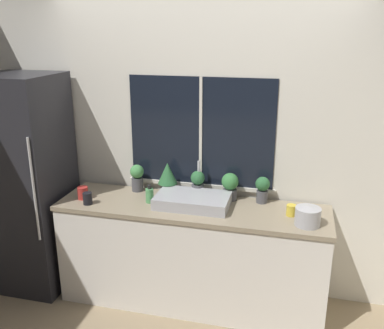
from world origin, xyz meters
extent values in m
plane|color=#937F60|center=(0.00, 0.00, 0.00)|extent=(14.00, 14.00, 0.00)
cube|color=silver|center=(0.00, 0.63, 1.35)|extent=(8.00, 0.06, 2.70)
cube|color=black|center=(0.00, 0.60, 1.42)|extent=(1.23, 0.01, 0.91)
cube|color=silver|center=(0.00, 0.59, 1.42)|extent=(0.02, 0.01, 0.91)
cube|color=silver|center=(0.00, 0.59, 0.95)|extent=(1.29, 0.04, 0.03)
cube|color=silver|center=(-2.03, 1.50, 1.35)|extent=(0.06, 7.00, 2.70)
cube|color=white|center=(0.00, 0.28, 0.42)|extent=(2.16, 0.56, 0.85)
cube|color=gray|center=(0.00, 0.28, 0.86)|extent=(2.19, 0.59, 0.03)
cube|color=#232328|center=(-1.44, 0.25, 0.95)|extent=(0.61, 0.63, 1.89)
cylinder|color=silver|center=(-1.17, -0.08, 1.04)|extent=(0.02, 0.02, 0.85)
cube|color=#ADADB2|center=(0.01, 0.29, 0.93)|extent=(0.59, 0.36, 0.09)
cylinder|color=#B7B7BC|center=(0.01, 0.50, 0.90)|extent=(0.04, 0.04, 0.03)
cylinder|color=#B7B7BC|center=(0.01, 0.50, 1.05)|extent=(0.02, 0.02, 0.28)
cylinder|color=#4C4C51|center=(-0.54, 0.49, 0.94)|extent=(0.10, 0.10, 0.12)
sphere|color=#478E4C|center=(-0.54, 0.49, 1.06)|extent=(0.12, 0.12, 0.12)
cylinder|color=#4C4C51|center=(-0.26, 0.49, 0.93)|extent=(0.10, 0.10, 0.09)
cone|color=#2D6638|center=(-0.26, 0.49, 1.07)|extent=(0.17, 0.17, 0.18)
cylinder|color=#4C4C51|center=(0.00, 0.49, 0.93)|extent=(0.10, 0.10, 0.11)
sphere|color=#2D6638|center=(0.00, 0.49, 1.05)|extent=(0.12, 0.12, 0.12)
cylinder|color=#4C4C51|center=(0.27, 0.49, 0.93)|extent=(0.12, 0.12, 0.09)
sphere|color=#387A3D|center=(0.27, 0.49, 1.04)|extent=(0.14, 0.14, 0.14)
cylinder|color=#4C4C51|center=(0.54, 0.49, 0.93)|extent=(0.09, 0.09, 0.10)
sphere|color=#2D6638|center=(0.54, 0.49, 1.04)|extent=(0.12, 0.12, 0.12)
cylinder|color=#519E5B|center=(-0.35, 0.27, 0.94)|extent=(0.06, 0.06, 0.12)
cylinder|color=black|center=(-0.35, 0.27, 1.02)|extent=(0.03, 0.03, 0.03)
cylinder|color=gold|center=(0.78, 0.29, 0.92)|extent=(0.07, 0.07, 0.09)
cylinder|color=#B72D28|center=(-0.92, 0.21, 0.93)|extent=(0.09, 0.09, 0.10)
cylinder|color=black|center=(-0.82, 0.11, 0.93)|extent=(0.07, 0.07, 0.10)
cylinder|color=#B2B2B7|center=(0.90, 0.15, 0.95)|extent=(0.18, 0.18, 0.13)
cone|color=#B2B2B7|center=(0.90, 0.15, 1.02)|extent=(0.16, 0.16, 0.01)
camera|label=1|loc=(0.77, -2.78, 2.25)|focal=40.00mm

